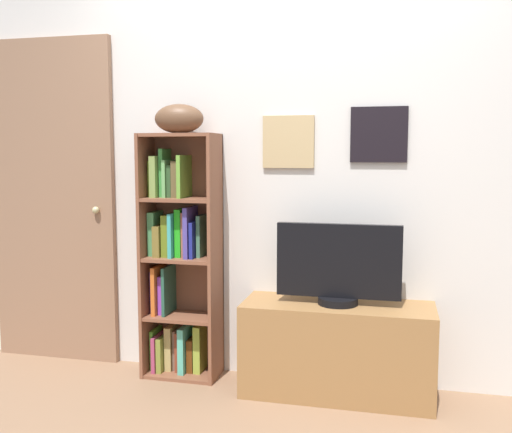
{
  "coord_description": "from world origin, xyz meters",
  "views": [
    {
      "loc": [
        0.58,
        -2.22,
        1.35
      ],
      "look_at": [
        -0.16,
        0.85,
        1.0
      ],
      "focal_mm": 40.45,
      "sensor_mm": 36.0,
      "label": 1
    }
  ],
  "objects": [
    {
      "name": "tv_stand",
      "position": [
        0.3,
        0.9,
        0.26
      ],
      "size": [
        1.05,
        0.39,
        0.52
      ],
      "color": "olive",
      "rests_on": "ground"
    },
    {
      "name": "television",
      "position": [
        0.3,
        0.9,
        0.74
      ],
      "size": [
        0.68,
        0.22,
        0.45
      ],
      "color": "black",
      "rests_on": "tv_stand"
    },
    {
      "name": "back_wall",
      "position": [
        0.0,
        1.13,
        1.18
      ],
      "size": [
        4.8,
        0.08,
        2.35
      ],
      "color": "silver",
      "rests_on": "ground"
    },
    {
      "name": "bookshelf",
      "position": [
        -0.68,
        1.0,
        0.69
      ],
      "size": [
        0.45,
        0.26,
        1.46
      ],
      "color": "brown",
      "rests_on": "ground"
    },
    {
      "name": "door",
      "position": [
        -1.56,
        1.08,
        1.03
      ],
      "size": [
        0.85,
        0.09,
        2.06
      ],
      "color": "#8D664D",
      "rests_on": "ground"
    },
    {
      "name": "football",
      "position": [
        -0.65,
        0.97,
        1.54
      ],
      "size": [
        0.31,
        0.21,
        0.17
      ],
      "primitive_type": "ellipsoid",
      "rotation": [
        0.0,
        0.0,
        0.13
      ],
      "color": "brown",
      "rests_on": "bookshelf"
    }
  ]
}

